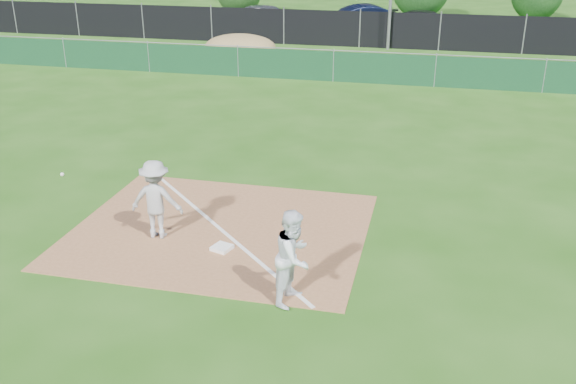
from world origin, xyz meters
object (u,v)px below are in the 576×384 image
object	(u,v)px
first_base	(222,248)
car_left	(267,17)
car_mid	(374,20)
runner	(294,257)
play_at_first	(156,199)
car_right	(428,23)

from	to	relation	value
first_base	car_left	world-z (taller)	car_left
car_left	car_mid	size ratio (longest dim) A/B	0.89
runner	car_mid	xyz separation A→B (m)	(-1.82, 28.27, 0.01)
first_base	car_left	xyz separation A→B (m)	(-6.42, 27.18, 0.72)
car_mid	runner	bearing A→B (deg)	160.56
car_left	car_mid	distance (m)	6.39
play_at_first	car_mid	xyz separation A→B (m)	(1.39, 26.59, 0.01)
first_base	runner	size ratio (longest dim) A/B	0.21
play_at_first	car_mid	distance (m)	26.62
runner	car_right	bearing A→B (deg)	9.44
car_left	car_right	world-z (taller)	car_left
first_base	car_left	bearing A→B (deg)	103.30
first_base	car_mid	size ratio (longest dim) A/B	0.07
first_base	car_mid	bearing A→B (deg)	90.10
play_at_first	car_left	world-z (taller)	play_at_first
car_mid	car_right	xyz separation A→B (m)	(3.01, 0.92, -0.18)
first_base	runner	xyz separation A→B (m)	(1.77, -1.43, 0.78)
car_mid	car_right	size ratio (longest dim) A/B	1.12
car_mid	first_base	bearing A→B (deg)	156.99
runner	car_right	distance (m)	29.21
first_base	car_mid	world-z (taller)	car_mid
first_base	runner	world-z (taller)	runner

